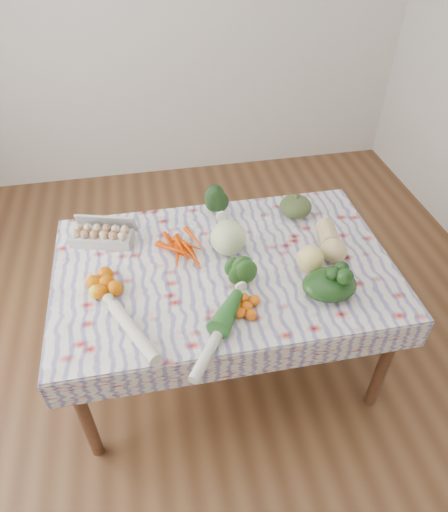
{
  "coord_description": "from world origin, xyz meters",
  "views": [
    {
      "loc": [
        -0.32,
        -1.63,
        2.29
      ],
      "look_at": [
        0.0,
        0.0,
        0.82
      ],
      "focal_mm": 32.0,
      "sensor_mm": 36.0,
      "label": 1
    }
  ],
  "objects": [
    {
      "name": "dining_table",
      "position": [
        0.0,
        0.0,
        0.68
      ],
      "size": [
        1.6,
        1.0,
        0.75
      ],
      "color": "brown",
      "rests_on": "ground"
    },
    {
      "name": "kale_bunch",
      "position": [
        0.04,
        0.39,
        0.83
      ],
      "size": [
        0.19,
        0.17,
        0.14
      ],
      "primitive_type": "ellipsoid",
      "rotation": [
        0.0,
        0.0,
        0.17
      ],
      "color": "#1B3717",
      "rests_on": "tablecloth"
    },
    {
      "name": "cabbage",
      "position": [
        0.04,
        0.09,
        0.85
      ],
      "size": [
        0.23,
        0.23,
        0.18
      ],
      "primitive_type": "sphere",
      "rotation": [
        0.0,
        0.0,
        -0.36
      ],
      "color": "#C4DD95",
      "rests_on": "tablecloth"
    },
    {
      "name": "egg_carton",
      "position": [
        -0.59,
        0.29,
        0.8
      ],
      "size": [
        0.34,
        0.21,
        0.08
      ],
      "primitive_type": "cube",
      "rotation": [
        0.0,
        0.0,
        -0.28
      ],
      "color": "#ACACA7",
      "rests_on": "tablecloth"
    },
    {
      "name": "carrot_bunch",
      "position": [
        -0.19,
        0.13,
        0.78
      ],
      "size": [
        0.3,
        0.29,
        0.04
      ],
      "primitive_type": "cube",
      "rotation": [
        0.0,
        0.0,
        0.35
      ],
      "color": "#DF3C00",
      "rests_on": "tablecloth"
    },
    {
      "name": "leek",
      "position": [
        -0.12,
        -0.45,
        0.79
      ],
      "size": [
        0.29,
        0.41,
        0.05
      ],
      "primitive_type": "cylinder",
      "rotation": [
        1.57,
        0.0,
        -0.58
      ],
      "color": "silver",
      "rests_on": "tablecloth"
    },
    {
      "name": "ground",
      "position": [
        0.0,
        0.0,
        0.0
      ],
      "size": [
        4.5,
        4.5,
        0.0
      ],
      "primitive_type": "plane",
      "color": "#55351D",
      "rests_on": "ground"
    },
    {
      "name": "wall_back",
      "position": [
        0.0,
        2.25,
        1.4
      ],
      "size": [
        4.0,
        0.04,
        2.8
      ],
      "primitive_type": "cube",
      "color": "silver",
      "rests_on": "ground"
    },
    {
      "name": "mandarin_cluster",
      "position": [
        0.04,
        -0.31,
        0.79
      ],
      "size": [
        0.23,
        0.23,
        0.05
      ],
      "primitive_type": "cube",
      "rotation": [
        0.0,
        0.0,
        -0.41
      ],
      "color": "orange",
      "rests_on": "tablecloth"
    },
    {
      "name": "tablecloth",
      "position": [
        0.0,
        0.0,
        0.76
      ],
      "size": [
        1.66,
        1.06,
        0.01
      ],
      "primitive_type": "cube",
      "color": "silver",
      "rests_on": "dining_table"
    },
    {
      "name": "orange_cluster",
      "position": [
        -0.56,
        -0.06,
        0.8
      ],
      "size": [
        0.3,
        0.3,
        0.08
      ],
      "primitive_type": "cube",
      "rotation": [
        0.0,
        0.0,
        0.41
      ],
      "color": "#D66303",
      "rests_on": "tablecloth"
    },
    {
      "name": "spinach_bag",
      "position": [
        0.43,
        -0.28,
        0.82
      ],
      "size": [
        0.27,
        0.22,
        0.11
      ],
      "primitive_type": "ellipsoid",
      "rotation": [
        0.0,
        0.0,
        0.08
      ],
      "color": "black",
      "rests_on": "tablecloth"
    },
    {
      "name": "kabocha_squash",
      "position": [
        0.47,
        0.33,
        0.82
      ],
      "size": [
        0.21,
        0.21,
        0.12
      ],
      "primitive_type": "ellipsoid",
      "rotation": [
        0.0,
        0.0,
        -0.19
      ],
      "color": "#3C4F26",
      "rests_on": "tablecloth"
    },
    {
      "name": "butternut_squash",
      "position": [
        0.55,
        0.01,
        0.83
      ],
      "size": [
        0.17,
        0.29,
        0.13
      ],
      "primitive_type": "ellipsoid",
      "rotation": [
        0.0,
        0.0,
        -0.16
      ],
      "color": "#D4BA79",
      "rests_on": "tablecloth"
    },
    {
      "name": "grapefruit",
      "position": [
        0.4,
        -0.11,
        0.83
      ],
      "size": [
        0.15,
        0.15,
        0.13
      ],
      "primitive_type": "sphere",
      "rotation": [
        0.0,
        0.0,
        -0.09
      ],
      "color": "#ECDC72",
      "rests_on": "tablecloth"
    },
    {
      "name": "daikon",
      "position": [
        -0.46,
        -0.36,
        0.79
      ],
      "size": [
        0.22,
        0.37,
        0.05
      ],
      "primitive_type": "cylinder",
      "rotation": [
        1.57,
        0.0,
        0.46
      ],
      "color": "silver",
      "rests_on": "tablecloth"
    },
    {
      "name": "broccoli",
      "position": [
        0.04,
        -0.15,
        0.81
      ],
      "size": [
        0.15,
        0.15,
        0.1
      ],
      "primitive_type": "ellipsoid",
      "rotation": [
        0.0,
        0.0,
        0.11
      ],
      "color": "#25511B",
      "rests_on": "tablecloth"
    }
  ]
}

